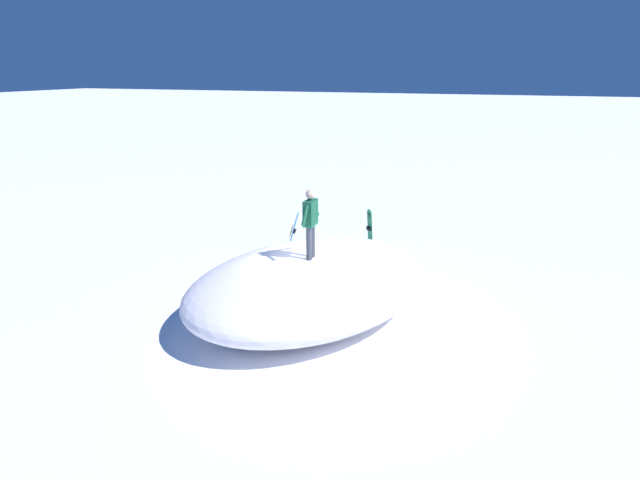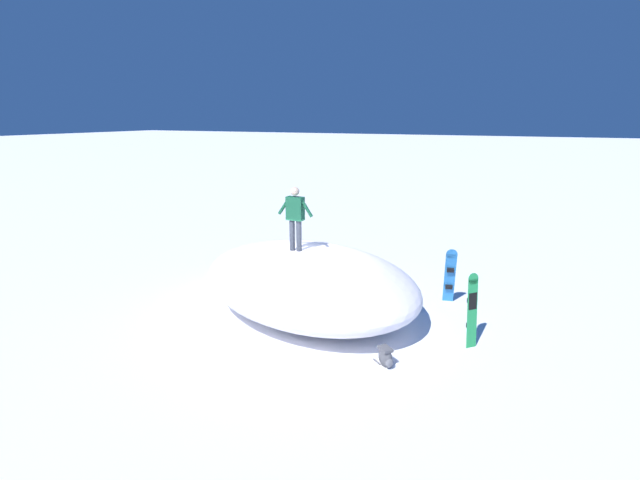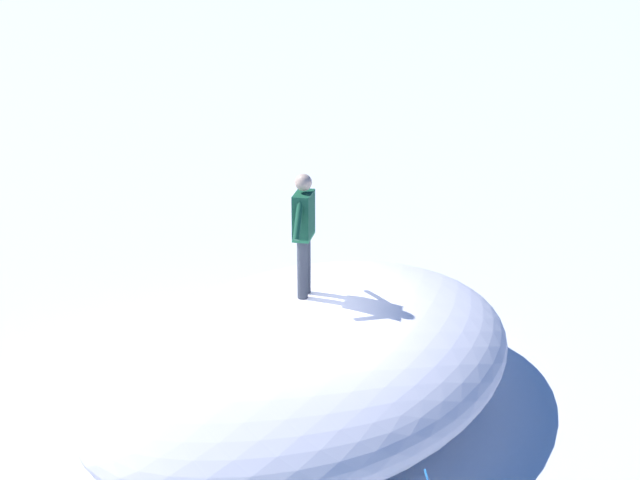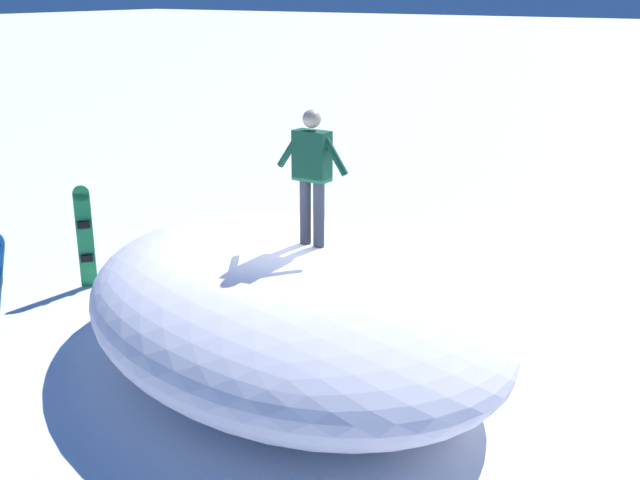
# 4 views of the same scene
# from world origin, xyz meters

# --- Properties ---
(ground) EXTENTS (240.00, 240.00, 0.00)m
(ground) POSITION_xyz_m (0.00, 0.00, 0.00)
(ground) COLOR white
(snow_mound) EXTENTS (7.39, 8.25, 1.64)m
(snow_mound) POSITION_xyz_m (-0.22, -0.08, 0.82)
(snow_mound) COLOR white
(snow_mound) RESTS_ON ground
(snowboarder_standing) EXTENTS (0.23, 1.02, 1.68)m
(snowboarder_standing) POSITION_xyz_m (-0.10, -0.37, 2.61)
(snowboarder_standing) COLOR #333842
(snowboarder_standing) RESTS_ON snow_mound
(snowboard_secondary_upright) EXTENTS (0.28, 0.28, 1.73)m
(snowboard_secondary_upright) POSITION_xyz_m (0.19, 4.21, 0.89)
(snowboard_secondary_upright) COLOR #1E8C47
(snowboard_secondary_upright) RESTS_ON ground
(backpack_near) EXTENTS (0.49, 0.54, 0.43)m
(backpack_near) POSITION_xyz_m (1.88, 2.75, 0.22)
(backpack_near) COLOR #4C4C51
(backpack_near) RESTS_ON ground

